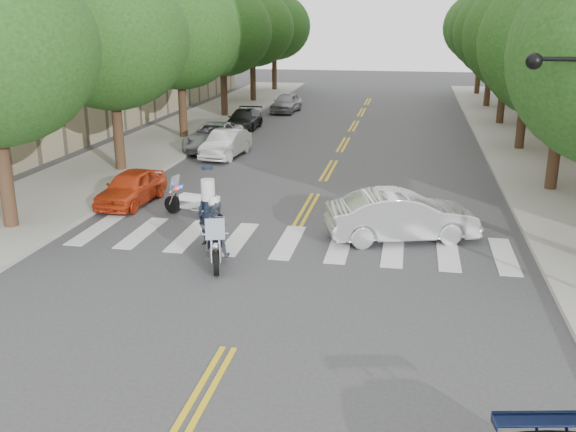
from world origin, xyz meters
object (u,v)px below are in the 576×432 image
(officer_standing, at_px, (209,214))
(convertible, at_px, (402,216))
(motorcycle_parked, at_px, (196,203))
(motorcycle_police, at_px, (215,233))

(officer_standing, distance_m, convertible, 5.75)
(convertible, bearing_deg, motorcycle_parked, 63.82)
(officer_standing, bearing_deg, convertible, 28.30)
(officer_standing, bearing_deg, motorcycle_police, -53.15)
(motorcycle_police, xyz_separation_m, officer_standing, (-0.59, 1.31, 0.12))
(motorcycle_parked, height_order, officer_standing, officer_standing)
(motorcycle_police, height_order, officer_standing, officer_standing)
(motorcycle_police, relative_size, convertible, 0.50)
(motorcycle_parked, distance_m, officer_standing, 2.94)
(officer_standing, bearing_deg, motorcycle_parked, 129.18)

